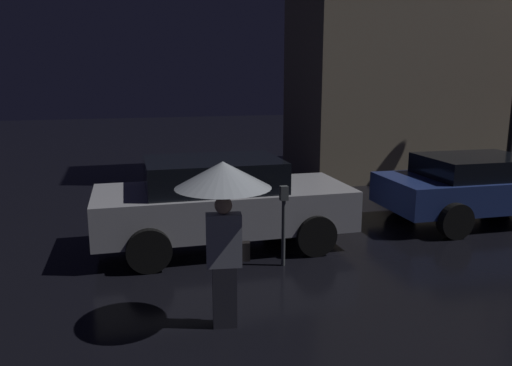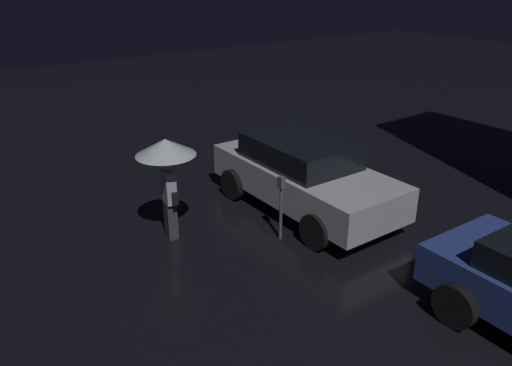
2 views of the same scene
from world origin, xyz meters
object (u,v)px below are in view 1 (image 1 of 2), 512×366
at_px(parked_car_silver, 221,200).
at_px(parking_meter, 284,217).
at_px(pedestrian_with_umbrella, 223,194).
at_px(parked_car_blue, 479,186).

bearing_deg(parked_car_silver, parking_meter, -57.66).
bearing_deg(parking_meter, pedestrian_with_umbrella, -127.98).
height_order(parked_car_blue, parking_meter, parked_car_blue).
distance_m(parked_car_silver, parking_meter, 1.39).
xyz_separation_m(pedestrian_with_umbrella, parking_meter, (1.27, 1.63, -0.81)).
bearing_deg(parked_car_blue, parking_meter, -161.96).
relative_size(parked_car_silver, parked_car_blue, 1.07).
bearing_deg(parked_car_blue, parked_car_silver, -176.47).
xyz_separation_m(parked_car_blue, pedestrian_with_umbrella, (-5.90, -2.95, 0.88)).
bearing_deg(parking_meter, parked_car_blue, 15.89).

